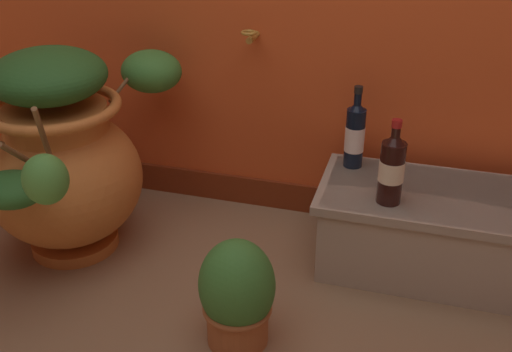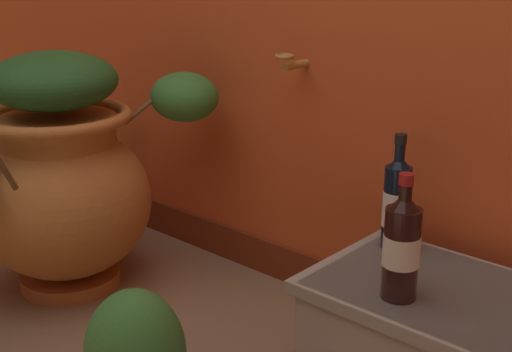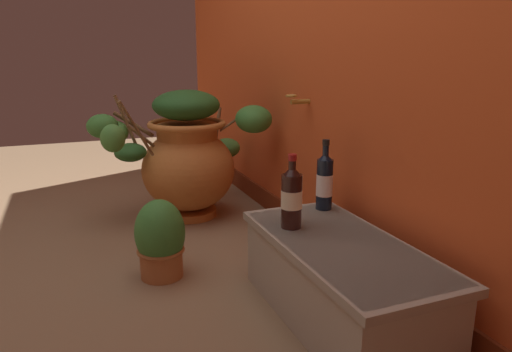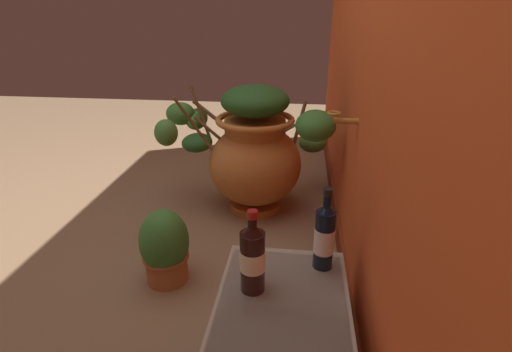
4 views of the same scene
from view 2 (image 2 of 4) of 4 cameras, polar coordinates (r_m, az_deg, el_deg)
terracotta_urn at (r=2.19m, az=-16.05°, el=0.05°), size 0.72×0.98×0.75m
wine_bottle_left at (r=1.76m, az=11.66°, el=-2.03°), size 0.07×0.07×0.30m
wine_bottle_middle at (r=1.51m, az=12.07°, el=-5.56°), size 0.08×0.08×0.29m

